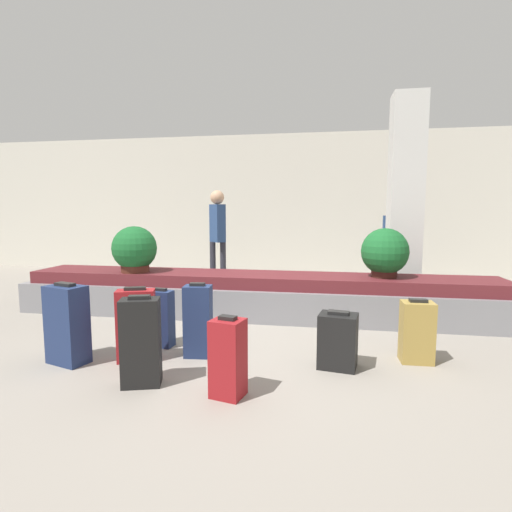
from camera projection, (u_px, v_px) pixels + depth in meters
name	position (u px, v px, depth m)	size (l,w,h in m)	color
ground_plane	(234.00, 347.00, 4.31)	(18.00, 18.00, 0.00)	gray
back_wall	(285.00, 205.00, 9.21)	(18.00, 0.06, 3.20)	beige
carousel	(256.00, 296.00, 5.59)	(6.77, 0.92, 0.59)	gray
pillar	(405.00, 202.00, 6.09)	(0.48, 0.48, 3.20)	silver
suitcase_0	(67.00, 324.00, 3.83)	(0.43, 0.34, 0.79)	navy
suitcase_1	(417.00, 332.00, 3.87)	(0.31, 0.23, 0.62)	#A3843D
suitcase_2	(141.00, 342.00, 3.34)	(0.36, 0.29, 0.77)	black
suitcase_3	(228.00, 358.00, 3.14)	(0.29, 0.27, 0.65)	maroon
suitcase_4	(136.00, 325.00, 3.89)	(0.40, 0.29, 0.73)	maroon
suitcase_5	(161.00, 318.00, 4.31)	(0.28, 0.19, 0.64)	navy
suitcase_6	(338.00, 341.00, 3.73)	(0.39, 0.33, 0.54)	black
suitcase_7	(198.00, 321.00, 4.01)	(0.29, 0.22, 0.75)	navy
potted_plant_0	(385.00, 253.00, 5.24)	(0.61, 0.61, 0.65)	#381914
potted_plant_1	(135.00, 250.00, 5.69)	(0.63, 0.63, 0.66)	#4C2319
traveler_0	(392.00, 240.00, 7.11)	(0.32, 0.22, 1.60)	#282833
traveler_1	(218.00, 229.00, 7.44)	(0.35, 0.36, 1.84)	#282833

